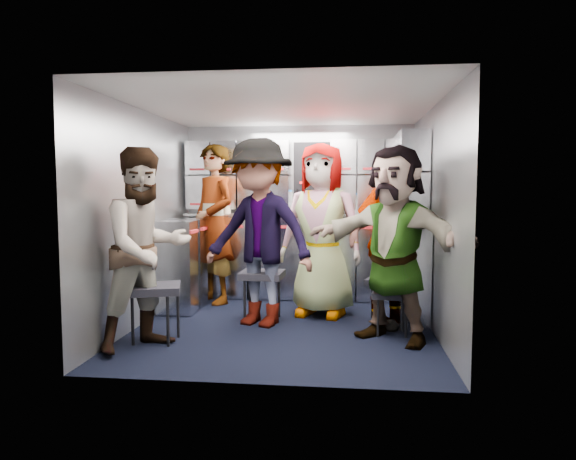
# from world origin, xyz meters

# --- Properties ---
(floor) EXTENTS (3.00, 3.00, 0.00)m
(floor) POSITION_xyz_m (0.00, 0.00, 0.00)
(floor) COLOR black
(floor) RESTS_ON ground
(wall_back) EXTENTS (2.80, 0.04, 2.10)m
(wall_back) POSITION_xyz_m (0.00, 1.50, 1.05)
(wall_back) COLOR #90979D
(wall_back) RESTS_ON ground
(wall_left) EXTENTS (0.04, 3.00, 2.10)m
(wall_left) POSITION_xyz_m (-1.40, 0.00, 1.05)
(wall_left) COLOR #90979D
(wall_left) RESTS_ON ground
(wall_right) EXTENTS (0.04, 3.00, 2.10)m
(wall_right) POSITION_xyz_m (1.40, 0.00, 1.05)
(wall_right) COLOR #90979D
(wall_right) RESTS_ON ground
(ceiling) EXTENTS (2.80, 3.00, 0.02)m
(ceiling) POSITION_xyz_m (0.00, 0.00, 2.10)
(ceiling) COLOR silver
(ceiling) RESTS_ON wall_back
(cart_bank_back) EXTENTS (2.68, 0.38, 0.99)m
(cart_bank_back) POSITION_xyz_m (0.00, 1.29, 0.49)
(cart_bank_back) COLOR #9EA3AE
(cart_bank_back) RESTS_ON ground
(cart_bank_left) EXTENTS (0.38, 0.76, 0.99)m
(cart_bank_left) POSITION_xyz_m (-1.19, 0.56, 0.49)
(cart_bank_left) COLOR #9EA3AE
(cart_bank_left) RESTS_ON ground
(counter) EXTENTS (2.68, 0.42, 0.03)m
(counter) POSITION_xyz_m (0.00, 1.29, 1.01)
(counter) COLOR #ACAFB4
(counter) RESTS_ON cart_bank_back
(locker_bank_back) EXTENTS (2.68, 0.28, 0.82)m
(locker_bank_back) POSITION_xyz_m (0.00, 1.35, 1.49)
(locker_bank_back) COLOR #9EA3AE
(locker_bank_back) RESTS_ON wall_back
(locker_bank_right) EXTENTS (0.28, 1.00, 0.82)m
(locker_bank_right) POSITION_xyz_m (1.25, 0.70, 1.49)
(locker_bank_right) COLOR #9EA3AE
(locker_bank_right) RESTS_ON wall_right
(right_cabinet) EXTENTS (0.28, 1.20, 1.00)m
(right_cabinet) POSITION_xyz_m (1.25, 0.60, 0.50)
(right_cabinet) COLOR #9EA3AE
(right_cabinet) RESTS_ON ground
(coffee_niche) EXTENTS (0.46, 0.16, 0.84)m
(coffee_niche) POSITION_xyz_m (0.18, 1.41, 1.47)
(coffee_niche) COLOR black
(coffee_niche) RESTS_ON wall_back
(red_latch_strip) EXTENTS (2.60, 0.02, 0.03)m
(red_latch_strip) POSITION_xyz_m (0.00, 1.09, 0.88)
(red_latch_strip) COLOR #AF1C23
(red_latch_strip) RESTS_ON cart_bank_back
(jump_seat_near_left) EXTENTS (0.52, 0.50, 0.50)m
(jump_seat_near_left) POSITION_xyz_m (-1.05, -0.62, 0.44)
(jump_seat_near_left) COLOR black
(jump_seat_near_left) RESTS_ON ground
(jump_seat_mid_left) EXTENTS (0.44, 0.42, 0.50)m
(jump_seat_mid_left) POSITION_xyz_m (-0.25, 0.21, 0.44)
(jump_seat_mid_left) COLOR black
(jump_seat_mid_left) RESTS_ON ground
(jump_seat_center) EXTENTS (0.46, 0.45, 0.49)m
(jump_seat_center) POSITION_xyz_m (0.34, 0.67, 0.43)
(jump_seat_center) COLOR black
(jump_seat_center) RESTS_ON ground
(jump_seat_mid_right) EXTENTS (0.47, 0.46, 0.43)m
(jump_seat_mid_right) POSITION_xyz_m (1.00, 0.30, 0.38)
(jump_seat_mid_right) COLOR black
(jump_seat_mid_right) RESTS_ON ground
(jump_seat_near_right) EXTENTS (0.37, 0.36, 0.40)m
(jump_seat_near_right) POSITION_xyz_m (1.00, -0.17, 0.35)
(jump_seat_near_right) COLOR black
(jump_seat_near_right) RESTS_ON ground
(attendant_standing) EXTENTS (0.79, 0.78, 1.84)m
(attendant_standing) POSITION_xyz_m (-0.93, 0.95, 0.92)
(attendant_standing) COLOR black
(attendant_standing) RESTS_ON ground
(attendant_arc_a) EXTENTS (1.00, 1.03, 1.67)m
(attendant_arc_a) POSITION_xyz_m (-1.05, -0.80, 0.83)
(attendant_arc_a) COLOR black
(attendant_arc_a) RESTS_ON ground
(attendant_arc_b) EXTENTS (1.33, 1.06, 1.81)m
(attendant_arc_b) POSITION_xyz_m (-0.25, 0.03, 0.90)
(attendant_arc_b) COLOR black
(attendant_arc_b) RESTS_ON ground
(attendant_arc_c) EXTENTS (0.99, 0.77, 1.80)m
(attendant_arc_c) POSITION_xyz_m (0.34, 0.49, 0.90)
(attendant_arc_c) COLOR black
(attendant_arc_c) RESTS_ON ground
(attendant_arc_d) EXTENTS (1.00, 0.97, 1.68)m
(attendant_arc_d) POSITION_xyz_m (1.00, 0.12, 0.84)
(attendant_arc_d) COLOR black
(attendant_arc_d) RESTS_ON ground
(attendant_arc_e) EXTENTS (1.59, 1.31, 1.71)m
(attendant_arc_e) POSITION_xyz_m (1.00, -0.35, 0.86)
(attendant_arc_e) COLOR black
(attendant_arc_e) RESTS_ON ground
(bottle_left) EXTENTS (0.06, 0.06, 0.26)m
(bottle_left) POSITION_xyz_m (-1.00, 1.24, 1.16)
(bottle_left) COLOR white
(bottle_left) RESTS_ON counter
(bottle_mid) EXTENTS (0.07, 0.07, 0.26)m
(bottle_mid) POSITION_xyz_m (-0.07, 1.24, 1.16)
(bottle_mid) COLOR white
(bottle_mid) RESTS_ON counter
(bottle_right) EXTENTS (0.07, 0.07, 0.23)m
(bottle_right) POSITION_xyz_m (0.71, 1.24, 1.14)
(bottle_right) COLOR white
(bottle_right) RESTS_ON counter
(cup_left) EXTENTS (0.08, 0.08, 0.10)m
(cup_left) POSITION_xyz_m (-0.84, 1.23, 1.08)
(cup_left) COLOR beige
(cup_left) RESTS_ON counter
(cup_right) EXTENTS (0.09, 0.09, 0.10)m
(cup_right) POSITION_xyz_m (1.25, 1.23, 1.08)
(cup_right) COLOR beige
(cup_right) RESTS_ON counter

